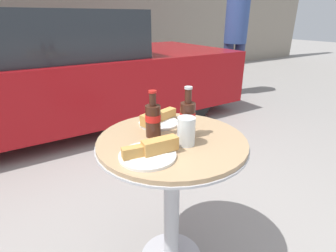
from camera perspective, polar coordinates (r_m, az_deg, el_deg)
bistro_table at (r=1.29m, az=0.82°, el=-9.76°), size 0.70×0.70×0.76m
cola_bottle_left at (r=1.20m, az=4.27°, el=1.87°), size 0.07×0.07×0.24m
cola_bottle_right at (r=1.20m, az=-3.27°, el=1.57°), size 0.07×0.07×0.22m
drinking_glass at (r=1.13m, az=3.98°, el=-1.38°), size 0.08×0.08×0.13m
lunch_plate_near at (r=1.36m, az=-2.16°, el=1.41°), size 0.23×0.21×0.07m
lunch_plate_far at (r=1.05m, az=-3.91°, el=-5.57°), size 0.24×0.23×0.07m
parked_car at (r=3.53m, az=-23.00°, el=10.40°), size 4.40×1.83×1.35m
pedestrian at (r=4.72m, az=14.52°, el=18.91°), size 0.37×0.37×1.81m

